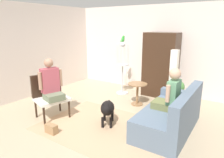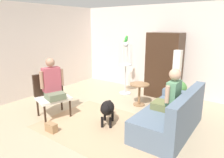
% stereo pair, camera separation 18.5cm
% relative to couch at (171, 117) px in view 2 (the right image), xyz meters
% --- Properties ---
extents(ground_plane, '(6.81, 6.81, 0.00)m').
position_rel_couch_xyz_m(ground_plane, '(-1.25, -0.39, -0.30)').
color(ground_plane, tan).
extents(back_wall, '(6.28, 0.12, 2.64)m').
position_rel_couch_xyz_m(back_wall, '(-1.25, 2.30, 1.02)').
color(back_wall, silver).
rests_on(back_wall, ground).
extents(left_wall, '(0.12, 5.87, 2.64)m').
position_rel_couch_xyz_m(left_wall, '(-4.15, -0.09, 1.02)').
color(left_wall, silver).
rests_on(left_wall, ground).
extents(area_rug, '(2.74, 1.90, 0.01)m').
position_rel_couch_xyz_m(area_rug, '(-1.09, -0.66, -0.30)').
color(area_rug, tan).
rests_on(area_rug, ground).
extents(couch, '(0.91, 1.84, 0.87)m').
position_rel_couch_xyz_m(couch, '(0.00, 0.00, 0.00)').
color(couch, slate).
rests_on(couch, ground).
extents(armchair, '(0.76, 0.82, 0.98)m').
position_rel_couch_xyz_m(armchair, '(-2.55, -0.89, 0.27)').
color(armchair, black).
rests_on(armchair, ground).
extents(person_on_couch, '(0.50, 0.52, 0.84)m').
position_rel_couch_xyz_m(person_on_couch, '(-0.05, -0.02, 0.47)').
color(person_on_couch, '#666B3F').
extents(person_on_armchair, '(0.52, 0.53, 0.89)m').
position_rel_couch_xyz_m(person_on_armchair, '(-2.40, -0.93, 0.52)').
color(person_on_armchair, '#647056').
extents(round_end_table, '(0.50, 0.50, 0.58)m').
position_rel_couch_xyz_m(round_end_table, '(-1.19, 0.85, 0.08)').
color(round_end_table, olive).
rests_on(round_end_table, ground).
extents(dog, '(0.47, 0.71, 0.58)m').
position_rel_couch_xyz_m(dog, '(-1.17, -0.54, 0.07)').
color(dog, black).
rests_on(dog, ground).
extents(bird_cage_stand, '(0.38, 0.38, 1.57)m').
position_rel_couch_xyz_m(bird_cage_stand, '(-2.00, 1.43, 0.46)').
color(bird_cage_stand, silver).
rests_on(bird_cage_stand, ground).
extents(parrot, '(0.17, 0.10, 0.18)m').
position_rel_couch_xyz_m(parrot, '(-2.00, 1.43, 1.36)').
color(parrot, green).
rests_on(parrot, bird_cage_stand).
extents(potted_plant, '(0.38, 0.38, 0.76)m').
position_rel_couch_xyz_m(potted_plant, '(-0.25, 1.07, 0.17)').
color(potted_plant, beige).
rests_on(potted_plant, ground).
extents(column_lamp, '(0.20, 0.20, 1.43)m').
position_rel_couch_xyz_m(column_lamp, '(-0.49, 1.54, 0.41)').
color(column_lamp, '#4C4742').
rests_on(column_lamp, ground).
extents(armoire_cabinet, '(0.94, 0.56, 1.85)m').
position_rel_couch_xyz_m(armoire_cabinet, '(-0.99, 1.89, 0.62)').
color(armoire_cabinet, '#382316').
rests_on(armoire_cabinet, ground).
extents(handbag, '(0.25, 0.13, 0.18)m').
position_rel_couch_xyz_m(handbag, '(-1.89, -1.43, -0.21)').
color(handbag, '#99724C').
rests_on(handbag, ground).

